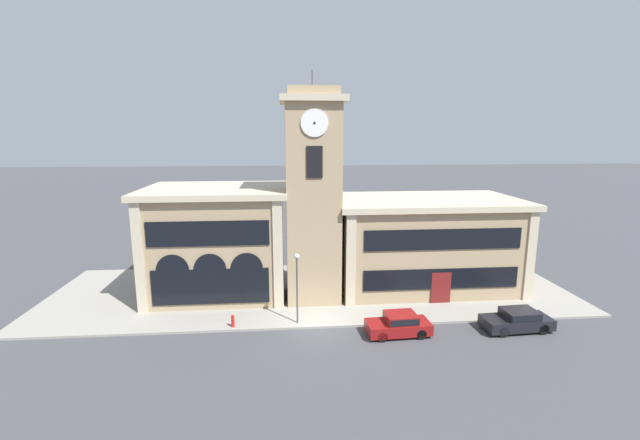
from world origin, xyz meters
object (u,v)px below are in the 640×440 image
fire_hydrant (233,321)px  street_lamp (297,277)px  parked_car_mid (517,320)px  parked_car_near (399,324)px

fire_hydrant → street_lamp: bearing=3.8°
street_lamp → fire_hydrant: street_lamp is taller
parked_car_mid → parked_car_near: bearing=-3.1°
parked_car_mid → fire_hydrant: size_ratio=5.23×
street_lamp → parked_car_mid: bearing=-8.1°
street_lamp → fire_hydrant: 5.16m
parked_car_near → street_lamp: (-6.46, 2.04, 2.67)m
street_lamp → parked_car_near: bearing=-17.5°
parked_car_near → parked_car_mid: 7.96m
parked_car_near → fire_hydrant: parked_car_near is taller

